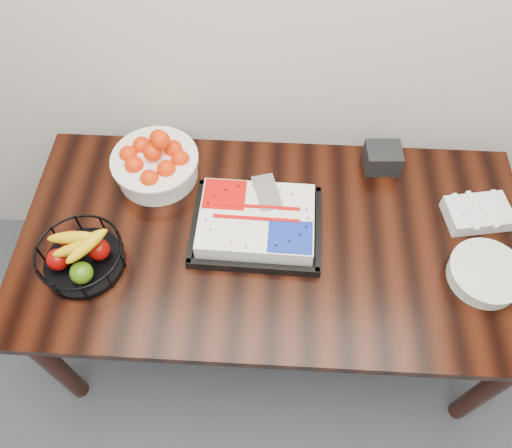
# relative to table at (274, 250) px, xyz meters

# --- Properties ---
(table) EXTENTS (1.80, 0.90, 0.75)m
(table) POSITION_rel_table_xyz_m (0.00, 0.00, 0.00)
(table) COLOR black
(table) RESTS_ON ground
(cake_tray) EXTENTS (0.46, 0.37, 0.09)m
(cake_tray) POSITION_rel_table_xyz_m (-0.07, 0.03, 0.13)
(cake_tray) COLOR black
(cake_tray) RESTS_ON table
(tangerine_bowl) EXTENTS (0.32, 0.32, 0.20)m
(tangerine_bowl) POSITION_rel_table_xyz_m (-0.45, 0.26, 0.17)
(tangerine_bowl) COLOR white
(tangerine_bowl) RESTS_ON table
(fruit_basket) EXTENTS (0.29, 0.29, 0.15)m
(fruit_basket) POSITION_rel_table_xyz_m (-0.64, -0.14, 0.15)
(fruit_basket) COLOR black
(fruit_basket) RESTS_ON table
(plate_stack) EXTENTS (0.24, 0.24, 0.06)m
(plate_stack) POSITION_rel_table_xyz_m (0.70, -0.12, 0.12)
(plate_stack) COLOR white
(plate_stack) RESTS_ON table
(fork_bag) EXTENTS (0.24, 0.18, 0.06)m
(fork_bag) POSITION_rel_table_xyz_m (0.72, 0.13, 0.12)
(fork_bag) COLOR silver
(fork_bag) RESTS_ON table
(napkin_box) EXTENTS (0.14, 0.12, 0.09)m
(napkin_box) POSITION_rel_table_xyz_m (0.39, 0.35, 0.13)
(napkin_box) COLOR black
(napkin_box) RESTS_ON table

